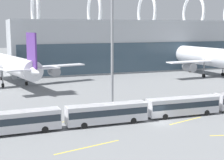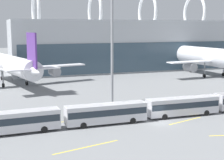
# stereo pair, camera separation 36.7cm
# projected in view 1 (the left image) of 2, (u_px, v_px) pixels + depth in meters

# --- Properties ---
(ground_plane) EXTENTS (440.00, 440.00, 0.00)m
(ground_plane) POSITION_uv_depth(u_px,v_px,m) (162.00, 123.00, 55.48)
(ground_plane) COLOR slate
(terminal_building) EXTENTS (135.99, 18.50, 27.82)m
(terminal_building) POSITION_uv_depth(u_px,v_px,m) (192.00, 43.00, 131.95)
(terminal_building) COLOR #B2B7BC
(terminal_building) RESTS_ON ground_plane
(airliner_at_gate_near) EXTENTS (39.56, 38.13, 14.11)m
(airliner_at_gate_near) POSITION_uv_depth(u_px,v_px,m) (13.00, 65.00, 89.25)
(airliner_at_gate_near) COLOR white
(airliner_at_gate_near) RESTS_ON ground_plane
(airliner_at_gate_far) EXTENTS (32.95, 36.13, 15.13)m
(airliner_at_gate_far) POSITION_uv_depth(u_px,v_px,m) (211.00, 57.00, 107.03)
(airliner_at_gate_far) COLOR silver
(airliner_at_gate_far) RESTS_ON ground_plane
(shuttle_bus_1) EXTENTS (13.18, 2.92, 3.28)m
(shuttle_bus_1) POSITION_uv_depth(u_px,v_px,m) (15.00, 121.00, 49.42)
(shuttle_bus_1) COLOR silver
(shuttle_bus_1) RESTS_ON ground_plane
(shuttle_bus_2) EXTENTS (13.17, 2.84, 3.28)m
(shuttle_bus_2) POSITION_uv_depth(u_px,v_px,m) (107.00, 112.00, 54.33)
(shuttle_bus_2) COLOR silver
(shuttle_bus_2) RESTS_ON ground_plane
(shuttle_bus_3) EXTENTS (13.19, 2.95, 3.28)m
(shuttle_bus_3) POSITION_uv_depth(u_px,v_px,m) (183.00, 105.00, 59.42)
(shuttle_bus_3) COLOR silver
(shuttle_bus_3) RESTS_ON ground_plane
(lane_stripe_0) EXTENTS (7.40, 1.98, 0.01)m
(lane_stripe_0) POSITION_uv_depth(u_px,v_px,m) (212.00, 105.00, 67.63)
(lane_stripe_0) COLOR yellow
(lane_stripe_0) RESTS_ON ground_plane
(lane_stripe_3) EXTENTS (7.62, 2.52, 0.01)m
(lane_stripe_3) POSITION_uv_depth(u_px,v_px,m) (186.00, 121.00, 56.66)
(lane_stripe_3) COLOR yellow
(lane_stripe_3) RESTS_ON ground_plane
(lane_stripe_4) EXTENTS (11.69, 1.73, 0.01)m
(lane_stripe_4) POSITION_uv_depth(u_px,v_px,m) (42.00, 125.00, 54.27)
(lane_stripe_4) COLOR yellow
(lane_stripe_4) RESTS_ON ground_plane
(lane_stripe_5) EXTENTS (9.42, 2.48, 0.01)m
(lane_stripe_5) POSITION_uv_depth(u_px,v_px,m) (88.00, 147.00, 44.19)
(lane_stripe_5) COLOR yellow
(lane_stripe_5) RESTS_ON ground_plane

